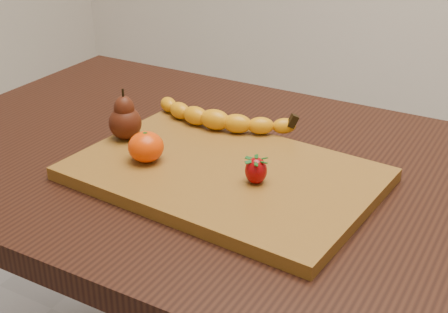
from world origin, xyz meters
The scene contains 6 objects.
table centered at (0.00, 0.00, 0.66)m, with size 1.00×0.70×0.76m.
cutting_board centered at (0.08, -0.06, 0.77)m, with size 0.45×0.30×0.02m, color brown.
banana centered at (0.00, 0.06, 0.80)m, with size 0.23×0.06×0.04m, color orange, non-canonical shape.
pear centered at (-0.11, -0.04, 0.82)m, with size 0.05×0.05×0.09m, color #45190B, non-canonical shape.
mandarin centered at (-0.03, -0.09, 0.80)m, with size 0.06×0.06×0.05m, color #F04002.
strawberry centered at (0.15, -0.07, 0.80)m, with size 0.03×0.03×0.04m, color #9A0407, non-canonical shape.
Camera 1 is at (0.50, -0.79, 1.22)m, focal length 50.00 mm.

